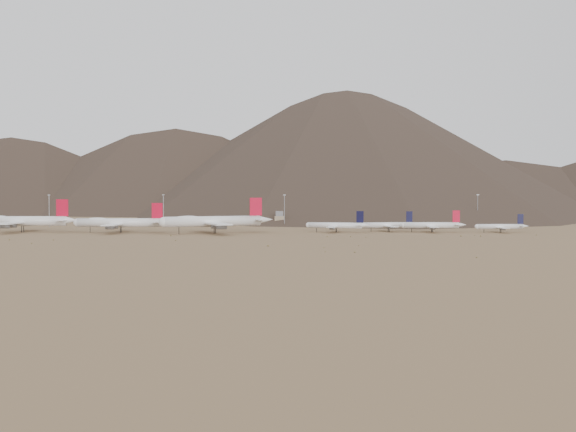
{
  "coord_description": "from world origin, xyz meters",
  "views": [
    {
      "loc": [
        17.05,
        -467.38,
        29.03
      ],
      "look_at": [
        33.95,
        30.0,
        11.27
      ],
      "focal_mm": 45.0,
      "sensor_mm": 36.0,
      "label": 1
    }
  ],
  "objects_px": {
    "widebody_centre": "(120,222)",
    "narrowbody_b": "(389,225)",
    "control_tower": "(279,219)",
    "widebody_west": "(21,221)",
    "narrowbody_a": "(337,225)",
    "widebody_east": "(213,221)"
  },
  "relations": [
    {
      "from": "control_tower",
      "to": "narrowbody_b",
      "type": "bearing_deg",
      "value": -47.44
    },
    {
      "from": "widebody_centre",
      "to": "control_tower",
      "type": "xyz_separation_m",
      "value": [
        111.66,
        90.51,
        -1.7
      ]
    },
    {
      "from": "widebody_west",
      "to": "narrowbody_a",
      "type": "relative_size",
      "value": 1.74
    },
    {
      "from": "widebody_centre",
      "to": "narrowbody_b",
      "type": "relative_size",
      "value": 1.62
    },
    {
      "from": "widebody_west",
      "to": "widebody_east",
      "type": "bearing_deg",
      "value": -3.38
    },
    {
      "from": "widebody_west",
      "to": "widebody_east",
      "type": "relative_size",
      "value": 1.0
    },
    {
      "from": "narrowbody_a",
      "to": "control_tower",
      "type": "xyz_separation_m",
      "value": [
        -37.64,
        91.74,
        0.51
      ]
    },
    {
      "from": "widebody_east",
      "to": "control_tower",
      "type": "distance_m",
      "value": 110.39
    },
    {
      "from": "widebody_centre",
      "to": "widebody_west",
      "type": "bearing_deg",
      "value": 175.2
    },
    {
      "from": "narrowbody_b",
      "to": "widebody_west",
      "type": "bearing_deg",
      "value": 167.54
    },
    {
      "from": "control_tower",
      "to": "widebody_west",
      "type": "bearing_deg",
      "value": -155.89
    },
    {
      "from": "widebody_centre",
      "to": "narrowbody_b",
      "type": "xyz_separation_m",
      "value": [
        187.31,
        8.11,
        -2.44
      ]
    },
    {
      "from": "widebody_centre",
      "to": "narrowbody_a",
      "type": "xyz_separation_m",
      "value": [
        149.3,
        -1.23,
        -2.21
      ]
    },
    {
      "from": "widebody_west",
      "to": "narrowbody_b",
      "type": "bearing_deg",
      "value": 4.29
    },
    {
      "from": "widebody_west",
      "to": "control_tower",
      "type": "distance_m",
      "value": 198.7
    },
    {
      "from": "narrowbody_b",
      "to": "control_tower",
      "type": "xyz_separation_m",
      "value": [
        -75.66,
        82.39,
        0.74
      ]
    },
    {
      "from": "widebody_west",
      "to": "narrowbody_b",
      "type": "distance_m",
      "value": 257.03
    },
    {
      "from": "widebody_west",
      "to": "narrowbody_a",
      "type": "height_order",
      "value": "widebody_west"
    },
    {
      "from": "widebody_centre",
      "to": "narrowbody_a",
      "type": "height_order",
      "value": "widebody_centre"
    },
    {
      "from": "widebody_centre",
      "to": "narrowbody_a",
      "type": "relative_size",
      "value": 1.56
    },
    {
      "from": "widebody_east",
      "to": "narrowbody_a",
      "type": "distance_m",
      "value": 84.92
    },
    {
      "from": "widebody_east",
      "to": "control_tower",
      "type": "relative_size",
      "value": 6.38
    }
  ]
}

